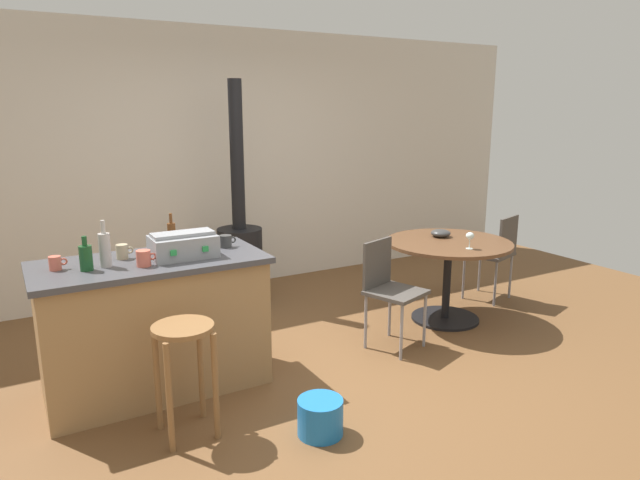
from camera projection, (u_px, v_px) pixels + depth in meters
name	position (u px, v px, depth m)	size (l,w,h in m)	color
ground_plane	(325.00, 373.00, 4.15)	(8.80, 8.80, 0.00)	brown
back_wall	(209.00, 162.00, 5.87)	(8.00, 0.10, 2.70)	beige
kitchen_island	(155.00, 325.00, 3.84)	(1.49, 0.72, 0.92)	#A37A4C
wooden_stool	(184.00, 354.00, 3.27)	(0.36, 0.36, 0.69)	olive
dining_table	(448.00, 260.00, 5.07)	(1.11, 1.11, 0.74)	black
folding_chair_near	(496.00, 250.00, 5.62)	(0.50, 0.50, 0.87)	#47423D
folding_chair_far	(389.00, 285.00, 4.53)	(0.51, 0.51, 0.87)	#47423D
wood_stove	(240.00, 250.00, 5.56)	(0.44, 0.45, 2.16)	black
toolbox	(183.00, 245.00, 3.78)	(0.42, 0.29, 0.17)	gray
bottle_0	(105.00, 249.00, 3.54)	(0.07, 0.07, 0.30)	#B7B2AD
bottle_1	(172.00, 235.00, 4.00)	(0.06, 0.06, 0.26)	#603314
bottle_2	(86.00, 257.00, 3.46)	(0.08, 0.08, 0.22)	#194C23
cup_0	(122.00, 252.00, 3.74)	(0.11, 0.08, 0.10)	tan
cup_1	(56.00, 263.00, 3.48)	(0.11, 0.07, 0.09)	#DB6651
cup_2	(226.00, 241.00, 4.05)	(0.12, 0.09, 0.09)	#383838
cup_3	(144.00, 258.00, 3.57)	(0.13, 0.09, 0.10)	#DB6651
wine_glass	(470.00, 237.00, 4.74)	(0.07, 0.07, 0.14)	silver
serving_bowl	(441.00, 233.00, 5.20)	(0.18, 0.18, 0.07)	#383838
plastic_bucket	(320.00, 417.00, 3.35)	(0.27, 0.27, 0.22)	blue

